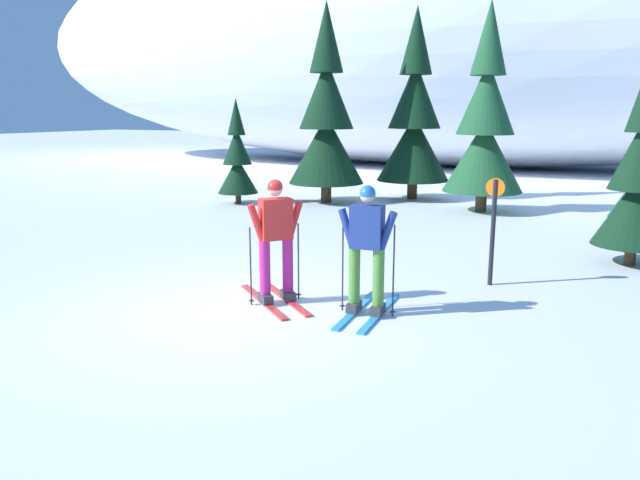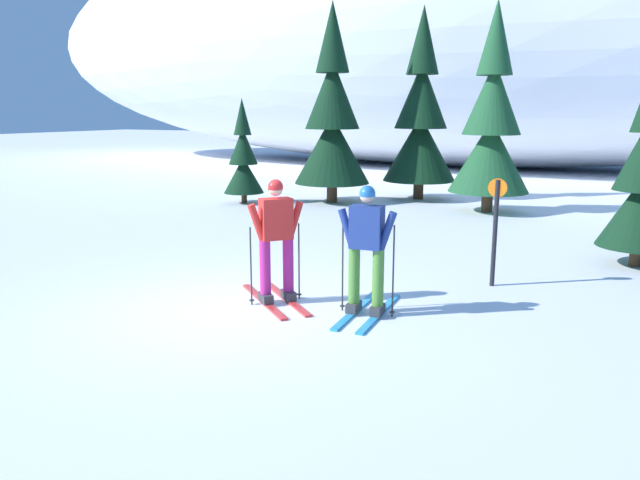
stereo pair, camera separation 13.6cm
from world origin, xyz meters
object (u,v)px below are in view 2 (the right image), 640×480
at_px(pine_tree_far_left, 243,160).
at_px(trail_marker_post, 495,226).
at_px(skier_navy_jacket, 367,249).
at_px(pine_tree_left, 332,121).
at_px(pine_tree_center_left, 421,121).
at_px(pine_tree_center, 491,126).
at_px(skier_red_jacket, 276,239).

bearing_deg(pine_tree_far_left, trail_marker_post, -33.64).
relative_size(skier_navy_jacket, pine_tree_left, 0.31).
relative_size(pine_tree_left, pine_tree_center_left, 1.00).
xyz_separation_m(pine_tree_center, trail_marker_post, (1.56, -7.00, -1.31)).
xyz_separation_m(pine_tree_far_left, trail_marker_post, (8.17, -5.44, -0.32)).
height_order(pine_tree_left, pine_tree_center, pine_tree_left).
distance_m(pine_tree_far_left, trail_marker_post, 9.82).
xyz_separation_m(skier_red_jacket, pine_tree_center, (0.95, 9.22, 1.34)).
xyz_separation_m(pine_tree_left, pine_tree_center, (4.42, 0.27, -0.11)).
xyz_separation_m(pine_tree_left, trail_marker_post, (5.97, -6.73, -1.42)).
relative_size(pine_tree_far_left, pine_tree_left, 0.53).
height_order(pine_tree_center_left, trail_marker_post, pine_tree_center_left).
relative_size(pine_tree_far_left, trail_marker_post, 1.81).
bearing_deg(pine_tree_center_left, skier_red_jacket, -82.46).
relative_size(pine_tree_left, trail_marker_post, 3.41).
height_order(pine_tree_far_left, pine_tree_left, pine_tree_left).
height_order(skier_navy_jacket, pine_tree_far_left, pine_tree_far_left).
distance_m(skier_navy_jacket, pine_tree_center_left, 11.08).
xyz_separation_m(pine_tree_left, pine_tree_center_left, (2.05, 1.78, -0.01)).
xyz_separation_m(skier_red_jacket, pine_tree_far_left, (-5.67, 7.65, 0.34)).
distance_m(pine_tree_far_left, pine_tree_center, 6.87).
bearing_deg(pine_tree_center_left, pine_tree_far_left, -144.10).
relative_size(skier_red_jacket, pine_tree_center, 0.32).
distance_m(skier_red_jacket, skier_navy_jacket, 1.31).
relative_size(pine_tree_left, pine_tree_center, 1.05).
distance_m(skier_navy_jacket, trail_marker_post, 2.45).
relative_size(pine_tree_far_left, pine_tree_center, 0.56).
bearing_deg(pine_tree_center, pine_tree_far_left, -166.68).
distance_m(pine_tree_far_left, pine_tree_center_left, 5.36).
bearing_deg(skier_red_jacket, skier_navy_jacket, 3.43).
bearing_deg(pine_tree_left, skier_navy_jacket, -61.72).
relative_size(pine_tree_center_left, pine_tree_center, 1.04).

